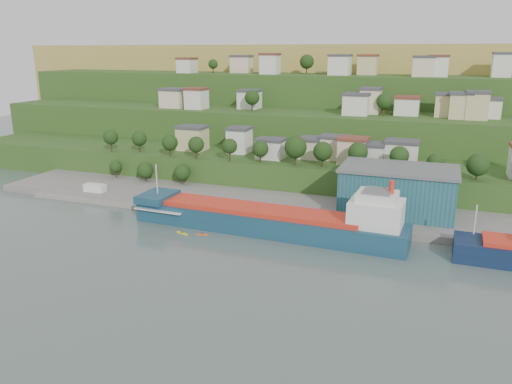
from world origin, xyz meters
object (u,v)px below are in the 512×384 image
at_px(caravan, 95,189).
at_px(cargo_ship_near, 274,222).
at_px(warehouse, 398,190).
at_px(kayak_orange, 202,234).

bearing_deg(caravan, cargo_ship_near, -11.25).
height_order(warehouse, caravan, warehouse).
bearing_deg(cargo_ship_near, warehouse, 40.05).
height_order(warehouse, kayak_orange, warehouse).
xyz_separation_m(caravan, kayak_orange, (46.93, -18.44, -2.57)).
relative_size(caravan, kayak_orange, 2.22).
relative_size(warehouse, kayak_orange, 10.06).
xyz_separation_m(cargo_ship_near, caravan, (-63.62, 10.54, -0.15)).
bearing_deg(warehouse, kayak_orange, -146.01).
distance_m(warehouse, caravan, 92.84).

